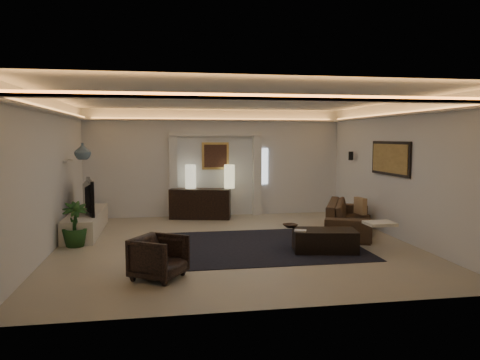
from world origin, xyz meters
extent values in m
plane|color=#9D9483|center=(0.00, 0.00, 0.00)|extent=(7.00, 7.00, 0.00)
plane|color=white|center=(0.00, 0.00, 2.90)|extent=(7.00, 7.00, 0.00)
plane|color=white|center=(0.00, 3.50, 1.45)|extent=(7.00, 0.00, 7.00)
plane|color=white|center=(0.00, -3.50, 1.45)|extent=(7.00, 0.00, 7.00)
plane|color=white|center=(-3.50, 0.00, 1.45)|extent=(0.00, 7.00, 7.00)
plane|color=white|center=(3.50, 0.00, 1.45)|extent=(0.00, 7.00, 7.00)
cube|color=silver|center=(0.00, 0.00, 2.62)|extent=(7.00, 7.00, 0.04)
cube|color=white|center=(1.35, 3.48, 1.35)|extent=(0.25, 0.03, 1.00)
cube|color=black|center=(0.40, -0.20, 0.01)|extent=(4.00, 3.00, 0.01)
cube|color=silver|center=(-1.15, 3.40, 1.10)|extent=(0.22, 0.20, 2.20)
cube|color=silver|center=(1.15, 3.40, 1.10)|extent=(0.22, 0.20, 2.20)
cube|color=silver|center=(0.00, 3.40, 2.25)|extent=(2.52, 0.20, 0.12)
cube|color=tan|center=(0.00, 3.47, 1.65)|extent=(0.74, 0.04, 0.74)
cube|color=#4C2D1E|center=(0.00, 3.44, 1.65)|extent=(0.62, 0.02, 0.62)
cube|color=black|center=(3.47, 0.30, 1.70)|extent=(0.04, 1.64, 0.74)
cube|color=tan|center=(3.44, 0.30, 1.70)|extent=(0.02, 1.50, 0.62)
cylinder|color=black|center=(3.38, 2.20, 1.68)|extent=(0.12, 0.12, 0.22)
cube|color=silver|center=(-3.44, 1.40, 1.65)|extent=(0.10, 0.55, 0.04)
cube|color=black|center=(-0.46, 3.05, 0.40)|extent=(1.66, 0.84, 0.79)
cylinder|color=beige|center=(-0.69, 3.25, 1.09)|extent=(0.30, 0.30, 0.63)
cylinder|color=#F8EEAD|center=(0.34, 3.11, 1.09)|extent=(0.36, 0.36, 0.63)
cube|color=beige|center=(-3.15, 1.70, 0.23)|extent=(0.69, 2.66, 0.50)
imported|color=black|center=(-3.15, 1.48, 0.83)|extent=(1.33, 0.46, 0.76)
cylinder|color=black|center=(-3.15, 2.09, 0.64)|extent=(0.15, 0.15, 0.33)
imported|color=#3E5461|center=(-3.15, 1.51, 1.85)|extent=(0.44, 0.44, 0.36)
imported|color=#1C4118|center=(-3.15, 0.38, 0.44)|extent=(0.62, 0.62, 0.88)
imported|color=#401C12|center=(2.74, 0.71, 0.35)|extent=(2.60, 1.88, 0.71)
cube|color=white|center=(2.58, -1.06, 0.55)|extent=(0.53, 0.44, 0.06)
cube|color=tan|center=(3.15, 1.06, 0.55)|extent=(0.17, 0.40, 0.39)
cube|color=black|center=(1.58, -0.86, 0.20)|extent=(1.27, 0.84, 0.44)
imported|color=#38271B|center=(0.99, -0.54, 0.44)|extent=(0.33, 0.33, 0.07)
cube|color=silver|center=(1.07, -0.92, 0.42)|extent=(0.26, 0.23, 0.03)
imported|color=black|center=(-1.49, -1.98, 0.33)|extent=(0.98, 0.98, 0.66)
camera|label=1|loc=(-1.40, -8.86, 2.15)|focal=33.90mm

